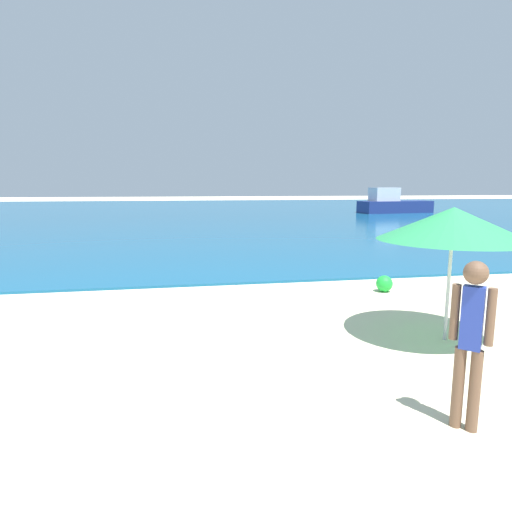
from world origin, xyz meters
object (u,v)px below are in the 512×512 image
object	(u,v)px
beach_ball	(384,284)
beach_umbrella	(453,224)
person_standing	(471,336)
boat_far	(393,204)

from	to	relation	value
beach_ball	beach_umbrella	xyz separation A→B (m)	(-0.51, -2.98, 1.60)
beach_ball	beach_umbrella	world-z (taller)	beach_umbrella
person_standing	boat_far	world-z (taller)	boat_far
boat_far	beach_umbrella	world-z (taller)	boat_far
boat_far	beach_ball	distance (m)	28.94
person_standing	boat_far	bearing A→B (deg)	-72.52
person_standing	beach_umbrella	world-z (taller)	beach_umbrella
beach_ball	boat_far	bearing A→B (deg)	61.80
beach_ball	beach_umbrella	size ratio (longest dim) A/B	0.17
person_standing	beach_ball	xyz separation A→B (m)	(1.81, 5.20, -0.76)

